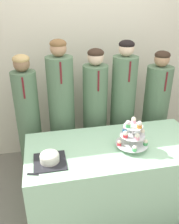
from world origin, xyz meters
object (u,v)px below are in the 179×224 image
Objects in this scene: student_2 at (95,116)px; student_4 at (155,113)px; student_0 at (29,123)px; student_3 at (122,111)px; cake_knife at (40,175)px; round_cake at (50,158)px; student_1 at (62,116)px; cupcake_stand at (133,135)px.

student_2 is 0.76m from student_4.
student_0 is 0.93× the size of student_3.
student_4 is at bearing 48.17° from cake_knife.
student_0 is at bearing -180.00° from student_2.
student_3 is at bearing 58.11° from cake_knife.
student_2 reaches higher than round_cake.
cake_knife is 0.19× the size of student_1.
student_0 is 1.09m from student_3.
student_1 is 1.07× the size of student_2.
student_1 is at bearing 88.96° from cake_knife.
student_2 reaches higher than student_4.
student_2 is at bearing 69.81° from cake_knife.
student_4 is at bearing -0.00° from student_3.
student_4 is (1.32, 0.76, -0.09)m from round_cake.
cupcake_stand is 0.20× the size of student_0.
round_cake is at bearing -139.61° from student_3.
student_1 is at bearing 180.00° from student_3.
student_2 is at bearing -0.00° from student_1.
cupcake_stand is 0.20× the size of student_2.
cupcake_stand reaches higher than cake_knife.
student_4 is (1.41, 0.91, -0.04)m from cake_knife.
student_1 is 0.71m from student_3.
cake_knife is at bearing -137.23° from student_3.
round_cake is 1.53m from student_4.
student_3 is at bearing -0.00° from student_1.
student_4 is (1.14, -0.00, -0.08)m from student_1.
student_2 is (-0.18, 0.70, -0.14)m from cupcake_stand.
cake_knife is 1.12m from student_2.
student_1 is at bearing 128.98° from cupcake_stand.
student_0 reaches higher than cupcake_stand.
round_cake is 0.18× the size of student_0.
student_3 is (1.09, 0.00, 0.04)m from student_0.
cake_knife is 0.95m from student_1.
student_3 is at bearing 40.39° from round_cake.
cupcake_stand is 0.20× the size of student_4.
cake_knife is 0.21× the size of student_0.
student_2 reaches higher than student_0.
student_4 reaches higher than round_cake.
student_0 is at bearing -180.00° from student_4.
student_1 is at bearing 180.00° from student_2.
student_3 is (0.33, 0.00, 0.03)m from student_2.
round_cake is 0.17× the size of student_3.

